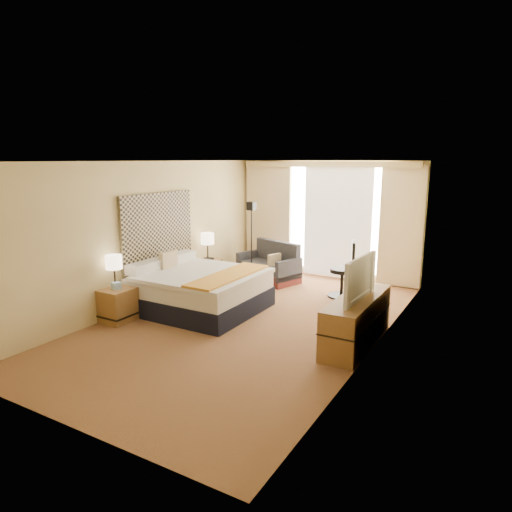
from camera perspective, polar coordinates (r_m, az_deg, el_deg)
The scene contains 21 objects.
floor at distance 7.63m, azimuth -0.98°, elevation -8.16°, with size 4.20×7.00×0.02m, color #551E18.
ceiling at distance 7.16m, azimuth -1.06°, elevation 11.77°, with size 4.20×7.00×0.02m, color silver.
wall_back at distance 10.40m, azimuth 8.96°, elevation 4.53°, with size 4.20×0.02×2.60m, color #E0CA89.
wall_front at distance 4.72m, azimuth -23.50°, elevation -5.41°, with size 4.20×0.02×2.60m, color #E0CA89.
wall_left at distance 8.54m, azimuth -13.22°, elevation 2.73°, with size 0.02×7.00×2.60m, color #E0CA89.
wall_right at distance 6.48m, azimuth 15.14°, elevation -0.27°, with size 0.02×7.00×2.60m, color #E0CA89.
headboard at distance 8.66m, azimuth -12.12°, elevation 2.78°, with size 0.06×1.85×1.50m, color black.
nightstand_left at distance 7.89m, azimuth -16.84°, elevation -5.89°, with size 0.45×0.52×0.55m, color olive.
nightstand_right at distance 9.69m, azimuth -6.09°, elevation -2.11°, with size 0.45×0.52×0.55m, color olive.
media_dresser at distance 6.81m, azimuth 12.48°, elevation -7.86°, with size 0.50×1.80×0.70m, color olive.
window at distance 10.29m, azimuth 10.21°, elevation 4.52°, with size 2.30×0.02×2.30m, color silver.
curtains at distance 10.29m, azimuth 8.74°, elevation 5.07°, with size 4.12×0.19×2.56m.
bed at distance 8.16m, azimuth -7.04°, elevation -4.22°, with size 2.03×1.86×0.99m.
loveseat at distance 10.06m, azimuth 1.72°, elevation -1.49°, with size 1.52×1.12×0.85m.
floor_lamp at distance 9.89m, azimuth -0.57°, elevation 3.86°, with size 0.22×0.22×1.73m.
desk_chair at distance 8.97m, azimuth 11.10°, elevation -2.00°, with size 0.55×0.54×1.11m.
lamp_left at distance 7.75m, azimuth -17.35°, elevation -0.82°, with size 0.27×0.27×0.56m.
lamp_right at distance 9.56m, azimuth -6.09°, elevation 2.11°, with size 0.27×0.27×0.57m.
tissue_box at distance 7.80m, azimuth -17.08°, elevation -3.56°, with size 0.13×0.13×0.12m, color #94BCE4.
telephone at distance 9.53m, azimuth -5.95°, elevation -0.44°, with size 0.18×0.14×0.07m, color black.
television at distance 6.52m, azimuth 12.02°, elevation -2.66°, with size 1.07×0.14×0.62m, color black.
Camera 1 is at (3.68, -6.14, 2.64)m, focal length 32.00 mm.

